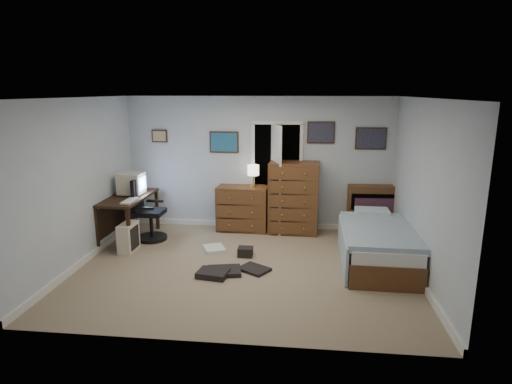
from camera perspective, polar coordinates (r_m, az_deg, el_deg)
floor at (r=6.55m, az=-1.50°, el=-10.07°), size 5.00×4.00×0.02m
computer_desk at (r=7.88m, az=-17.28°, el=-1.81°), size 0.67×1.39×0.80m
crt_monitor at (r=7.88m, az=-16.27°, el=1.10°), size 0.42×0.39×0.38m
keyboard at (r=7.42m, az=-16.50°, el=-1.13°), size 0.17×0.43×0.03m
pc_tower at (r=7.39m, az=-16.64°, el=-5.81°), size 0.23×0.45×0.48m
office_chair at (r=7.81m, az=-14.28°, el=-3.17°), size 0.54×0.55×1.10m
media_stack at (r=8.27m, az=-16.35°, el=-2.46°), size 0.17×0.17×0.83m
low_dresser at (r=8.10m, az=-1.77°, el=-2.19°), size 0.98×0.53×0.85m
table_lamp at (r=7.92m, az=-0.37°, el=2.83°), size 0.22×0.22×0.41m
doorway at (r=8.39m, az=2.89°, el=2.41°), size 0.96×1.12×2.05m
tall_dresser at (r=7.94m, az=5.05°, el=-0.75°), size 0.93×0.58×1.33m
headboard_bookcase at (r=8.21m, az=15.60°, el=-2.07°), size 1.01×0.31×0.90m
bed at (r=6.84m, az=15.76°, el=-6.68°), size 1.11×2.01×0.65m
wall_posters at (r=7.98m, az=4.42°, el=7.23°), size 4.38×0.04×0.60m
floor_clutter at (r=6.55m, az=-3.86°, el=-9.62°), size 1.25×1.45×0.15m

